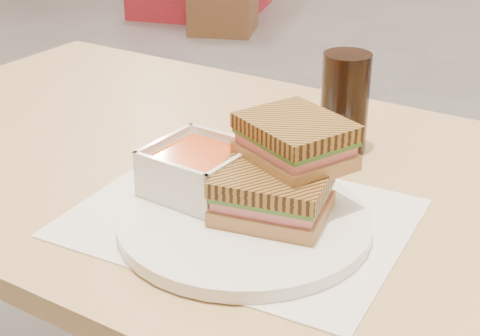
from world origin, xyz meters
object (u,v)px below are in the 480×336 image
at_px(soup_bowl, 199,172).
at_px(plate, 245,222).
at_px(panini_lower, 273,194).
at_px(cola_glass, 345,103).
at_px(main_table, 218,233).

bearing_deg(soup_bowl, plate, -21.46).
xyz_separation_m(panini_lower, cola_glass, (-0.00, 0.24, 0.03)).
distance_m(main_table, soup_bowl, 0.20).
distance_m(soup_bowl, panini_lower, 0.11).
relative_size(plate, soup_bowl, 2.35).
bearing_deg(soup_bowl, cola_glass, 65.86).
xyz_separation_m(main_table, soup_bowl, (0.04, -0.11, 0.16)).
bearing_deg(cola_glass, main_table, -139.81).
distance_m(plate, soup_bowl, 0.09).
bearing_deg(cola_glass, soup_bowl, -114.14).
xyz_separation_m(main_table, plate, (0.12, -0.14, 0.12)).
bearing_deg(panini_lower, soup_bowl, 172.16).
xyz_separation_m(plate, soup_bowl, (-0.08, 0.03, 0.03)).
xyz_separation_m(soup_bowl, panini_lower, (0.11, -0.01, 0.00)).
height_order(soup_bowl, panini_lower, soup_bowl).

